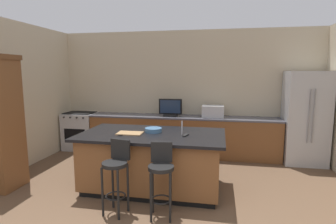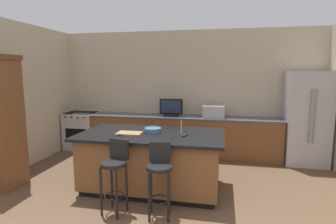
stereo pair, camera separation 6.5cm
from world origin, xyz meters
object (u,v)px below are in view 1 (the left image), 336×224
object	(u,v)px
refrigerator	(305,118)
cutting_board	(130,133)
kitchen_island	(152,160)
fruit_bowl	(153,130)
cell_phone	(121,135)
tv_monitor	(170,108)
bar_stool_right	(161,173)
microwave	(213,111)
tv_remote	(186,135)
range_oven	(81,131)
bar_stool_left	(116,170)

from	to	relation	value
refrigerator	cutting_board	distance (m)	3.73
kitchen_island	fruit_bowl	bearing A→B (deg)	91.62
cell_phone	cutting_board	distance (m)	0.16
cell_phone	fruit_bowl	bearing A→B (deg)	25.86
tv_monitor	bar_stool_right	world-z (taller)	tv_monitor
microwave	refrigerator	bearing A→B (deg)	-1.92
kitchen_island	bar_stool_right	size ratio (longest dim) A/B	2.34
tv_monitor	tv_remote	world-z (taller)	tv_monitor
tv_monitor	range_oven	bearing A→B (deg)	178.73
range_oven	bar_stool_right	size ratio (longest dim) A/B	0.94
cell_phone	bar_stool_right	bearing A→B (deg)	-46.22
microwave	fruit_bowl	bearing A→B (deg)	-116.48
microwave	tv_remote	distance (m)	2.04
microwave	bar_stool_left	xyz separation A→B (m)	(-1.20, -2.80, -0.44)
refrigerator	fruit_bowl	xyz separation A→B (m)	(-2.83, -1.78, -0.00)
kitchen_island	cutting_board	bearing A→B (deg)	-163.49
refrigerator	bar_stool_left	size ratio (longest dim) A/B	1.93
refrigerator	microwave	size ratio (longest dim) A/B	4.04
fruit_bowl	bar_stool_left	bearing A→B (deg)	-106.50
cutting_board	refrigerator	bearing A→B (deg)	31.92
microwave	cutting_board	distance (m)	2.40
bar_stool_right	fruit_bowl	bearing A→B (deg)	100.80
kitchen_island	tv_remote	distance (m)	0.73
bar_stool_left	cutting_board	xyz separation A→B (m)	(-0.06, 0.76, 0.33)
bar_stool_left	microwave	bearing A→B (deg)	77.99
kitchen_island	microwave	distance (m)	2.22
fruit_bowl	cell_phone	size ratio (longest dim) A/B	1.86
kitchen_island	range_oven	size ratio (longest dim) A/B	2.50
tv_monitor	cutting_board	world-z (taller)	tv_monitor
tv_monitor	bar_stool_right	distance (m)	2.79
cutting_board	bar_stool_right	bearing A→B (deg)	-47.54
refrigerator	tv_remote	xyz separation A→B (m)	(-2.27, -1.95, -0.03)
bar_stool_left	bar_stool_right	size ratio (longest dim) A/B	1.01
refrigerator	tv_monitor	bearing A→B (deg)	179.76
bar_stool_right	tv_remote	xyz separation A→B (m)	(0.22, 0.77, 0.35)
tv_monitor	cell_phone	size ratio (longest dim) A/B	3.54
refrigerator	tv_monitor	world-z (taller)	refrigerator
microwave	bar_stool_right	xyz separation A→B (m)	(-0.59, -2.78, -0.45)
fruit_bowl	tv_remote	bearing A→B (deg)	-16.18
tv_remote	bar_stool_right	bearing A→B (deg)	-92.08
tv_monitor	cell_phone	xyz separation A→B (m)	(-0.41, -2.09, -0.16)
range_oven	cell_phone	world-z (taller)	cell_phone
microwave	cutting_board	bearing A→B (deg)	-121.75
tv_monitor	bar_stool_left	world-z (taller)	tv_monitor
bar_stool_right	kitchen_island	bearing A→B (deg)	102.55
cutting_board	tv_monitor	bearing A→B (deg)	81.51
kitchen_island	bar_stool_right	world-z (taller)	bar_stool_right
range_oven	cutting_board	xyz separation A→B (m)	(1.99, -2.04, 0.48)
range_oven	microwave	distance (m)	3.31
bar_stool_right	fruit_bowl	distance (m)	1.05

